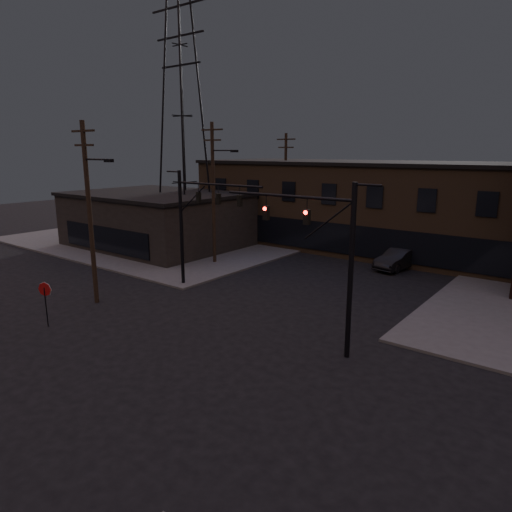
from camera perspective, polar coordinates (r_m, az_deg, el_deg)
The scene contains 12 objects.
ground at distance 22.26m, azimuth -9.78°, elevation -11.84°, with size 140.00×140.00×0.00m, color black.
sidewalk_nw at distance 52.14m, azimuth -8.53°, elevation 2.73°, with size 30.00×30.00×0.15m, color #474744.
building_row at distance 44.46m, azimuth 17.59°, elevation 5.61°, with size 40.00×12.00×8.00m, color #4D3B28.
building_left at distance 46.31m, azimuth -12.25°, elevation 4.32°, with size 16.00×12.00×5.00m, color black.
traffic_signal_near at distance 20.91m, azimuth 9.06°, elevation 0.83°, with size 7.12×0.24×8.00m.
traffic_signal_far at distance 30.90m, azimuth -7.74°, elevation 4.97°, with size 7.12×0.24×8.00m.
stop_sign at distance 26.82m, azimuth -24.87°, elevation -4.33°, with size 0.72×0.33×2.48m.
utility_pole_near at distance 29.18m, azimuth -20.05°, elevation 5.52°, with size 3.70×0.28×11.00m.
utility_pole_mid at distance 37.63m, azimuth -5.30°, elevation 8.17°, with size 3.70×0.28×11.50m.
utility_pole_far at distance 47.72m, azimuth 3.69°, elevation 8.81°, with size 2.20×0.28×11.00m.
transmission_tower at distance 45.77m, azimuth -9.19°, elevation 16.91°, with size 7.00×7.00×25.00m, color black, non-canonical shape.
car_crossing at distance 38.25m, azimuth 17.41°, elevation -0.36°, with size 1.73×4.97×1.64m, color black.
Camera 1 is at (15.05, -13.50, 9.30)m, focal length 32.00 mm.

